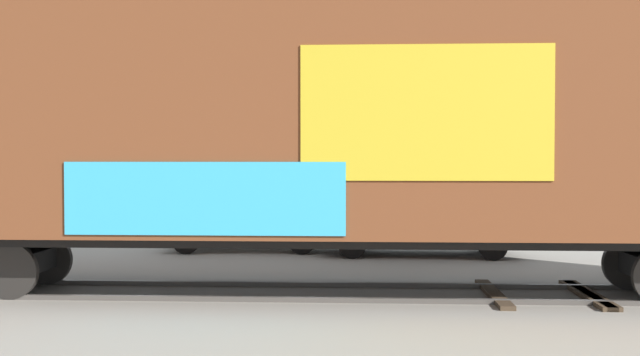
% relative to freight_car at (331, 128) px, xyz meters
% --- Properties ---
extents(ground_plane, '(260.00, 260.00, 0.00)m').
position_rel_freight_car_xyz_m(ground_plane, '(0.83, 0.00, -2.81)').
color(ground_plane, gray).
extents(track, '(60.00, 4.75, 0.08)m').
position_rel_freight_car_xyz_m(track, '(-0.36, -0.01, -2.77)').
color(track, '#4C4742').
rests_on(track, ground_plane).
extents(freight_car, '(16.97, 3.87, 4.95)m').
position_rel_freight_car_xyz_m(freight_car, '(0.00, 0.00, 0.00)').
color(freight_car, brown).
rests_on(freight_car, ground_plane).
extents(flagpole, '(0.79, 1.13, 8.53)m').
position_rel_freight_car_xyz_m(flagpole, '(3.73, 10.72, 2.37)').
color(flagpole, silver).
rests_on(flagpole, ground_plane).
extents(hillside, '(141.80, 29.76, 16.78)m').
position_rel_freight_car_xyz_m(hillside, '(0.79, 59.65, 3.34)').
color(hillside, silver).
rests_on(hillside, ground_plane).
extents(parked_car_white, '(4.22, 2.20, 1.68)m').
position_rel_freight_car_xyz_m(parked_car_white, '(-2.62, 5.86, -1.97)').
color(parked_car_white, silver).
rests_on(parked_car_white, ground_plane).
extents(parked_car_black, '(4.66, 1.89, 1.71)m').
position_rel_freight_car_xyz_m(parked_car_black, '(1.59, 5.33, -1.95)').
color(parked_car_black, black).
rests_on(parked_car_black, ground_plane).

